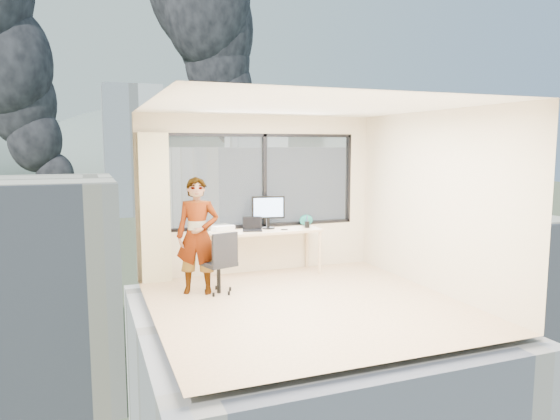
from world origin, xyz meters
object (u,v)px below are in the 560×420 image
chair (218,262)px  laptop (252,225)px  handbag (306,220)px  desk (266,252)px  monitor (268,212)px  game_console (221,228)px  person (198,236)px

chair → laptop: (0.74, 0.72, 0.39)m
chair → handbag: size_ratio=3.83×
desk → monitor: monitor is taller
desk → game_console: bearing=162.5°
desk → game_console: size_ratio=5.19×
game_console → handbag: 1.48m
chair → monitor: 1.47m
monitor → laptop: size_ratio=1.66×
game_console → handbag: (1.48, -0.03, 0.05)m
chair → laptop: laptop is taller
chair → monitor: size_ratio=1.69×
desk → person: 1.46m
chair → person: size_ratio=0.55×
person → monitor: size_ratio=3.05×
monitor → desk: bearing=-118.4°
chair → handbag: (1.77, 0.93, 0.38)m
person → game_console: size_ratio=4.80×
handbag → person: bearing=-158.9°
person → handbag: bearing=42.5°
desk → monitor: size_ratio=3.30×
chair → laptop: bearing=28.1°
desk → game_console: (-0.68, 0.21, 0.42)m
game_console → chair: bearing=-122.8°
game_console → handbag: size_ratio=1.44×
laptop → handbag: bearing=27.6°
monitor → handbag: monitor is taller
monitor → laptop: bearing=-147.3°
chair → monitor: bearing=22.9°
laptop → chair: bearing=-119.9°
chair → laptop: 1.10m
monitor → laptop: (-0.32, -0.14, -0.17)m
person → monitor: bearing=49.8°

